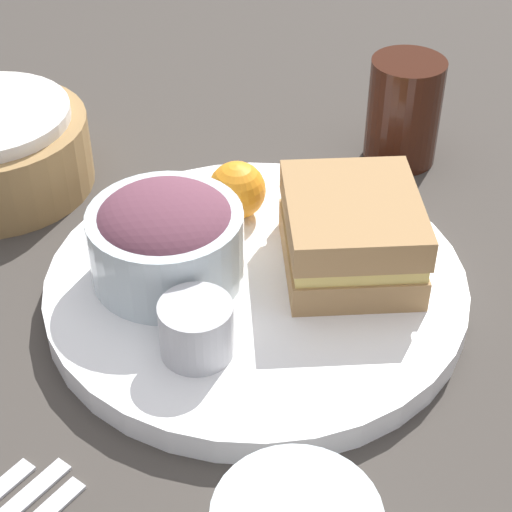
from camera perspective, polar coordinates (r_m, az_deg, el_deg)
The scene contains 7 objects.
ground_plane at distance 0.68m, azimuth -0.00°, elevation -2.77°, with size 4.00×4.00×0.00m, color #3D3833.
plate at distance 0.67m, azimuth -0.00°, elevation -2.07°, with size 0.33×0.33×0.02m, color white.
sandwich at distance 0.66m, azimuth 6.36°, elevation 1.52°, with size 0.14×0.14×0.06m.
salad_bowl at distance 0.65m, azimuth -6.02°, elevation 1.29°, with size 0.12×0.12×0.07m.
dressing_cup at distance 0.59m, azimuth -3.99°, elevation -4.87°, with size 0.05×0.05×0.04m, color #B7B7BC.
orange_wedge at distance 0.71m, azimuth -1.28°, elevation 4.42°, with size 0.05×0.05×0.05m, color orange.
drink_glass at distance 0.83m, azimuth 9.82°, elevation 9.49°, with size 0.07×0.07×0.10m, color #38190F.
Camera 1 is at (-0.21, -0.46, 0.45)m, focal length 60.00 mm.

